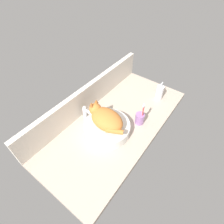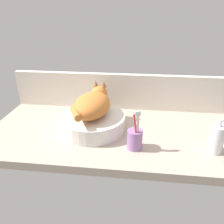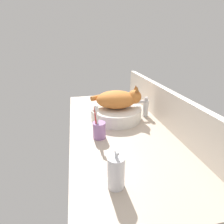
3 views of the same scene
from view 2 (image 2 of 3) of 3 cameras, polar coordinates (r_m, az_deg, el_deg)
name	(u,v)px [view 2 (image 2 of 3)]	position (r cm, az deg, el deg)	size (l,w,h in cm)	color
ground_plane	(115,134)	(111.94, 0.79, -5.67)	(127.49, 59.32, 4.00)	#B2A08E
backsplash_panel	(120,91)	(131.47, 2.07, 5.40)	(127.49, 3.60, 21.29)	silver
sink_basin	(93,123)	(110.30, -5.08, -2.77)	(32.50, 32.50, 7.72)	silver
cat	(93,104)	(107.26, -5.08, 2.09)	(20.38, 31.77, 14.00)	#CC7533
faucet	(99,101)	(126.19, -3.48, 2.84)	(3.60, 11.81, 13.60)	silver
soap_dispenser	(217,139)	(102.16, 25.64, -6.38)	(6.08, 6.08, 15.80)	silver
toothbrush_cup	(135,139)	(95.93, 6.01, -6.91)	(6.71, 6.71, 18.68)	#996BA8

